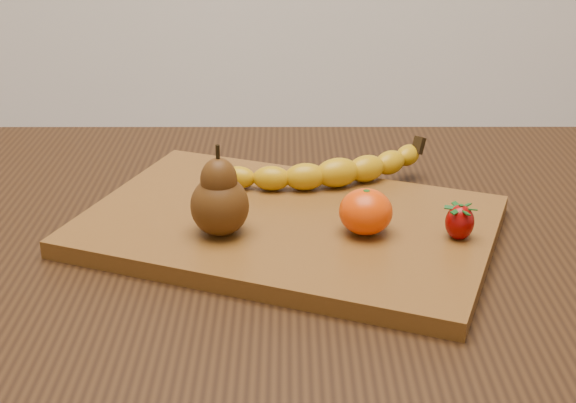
{
  "coord_description": "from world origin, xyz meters",
  "views": [
    {
      "loc": [
        -0.03,
        -0.85,
        1.16
      ],
      "look_at": [
        -0.03,
        -0.03,
        0.8
      ],
      "focal_mm": 50.0,
      "sensor_mm": 36.0,
      "label": 1
    }
  ],
  "objects_px": {
    "cutting_board": "(288,226)",
    "pear": "(219,190)",
    "table": "(314,295)",
    "mandarin": "(366,212)"
  },
  "relations": [
    {
      "from": "pear",
      "to": "mandarin",
      "type": "relative_size",
      "value": 1.7
    },
    {
      "from": "table",
      "to": "pear",
      "type": "distance_m",
      "value": 0.21
    },
    {
      "from": "cutting_board",
      "to": "pear",
      "type": "relative_size",
      "value": 4.56
    },
    {
      "from": "table",
      "to": "mandarin",
      "type": "xyz_separation_m",
      "value": [
        0.05,
        -0.07,
        0.14
      ]
    },
    {
      "from": "table",
      "to": "cutting_board",
      "type": "height_order",
      "value": "cutting_board"
    },
    {
      "from": "table",
      "to": "pear",
      "type": "height_order",
      "value": "pear"
    },
    {
      "from": "table",
      "to": "cutting_board",
      "type": "distance_m",
      "value": 0.12
    },
    {
      "from": "pear",
      "to": "mandarin",
      "type": "height_order",
      "value": "pear"
    },
    {
      "from": "cutting_board",
      "to": "mandarin",
      "type": "height_order",
      "value": "mandarin"
    },
    {
      "from": "table",
      "to": "mandarin",
      "type": "bearing_deg",
      "value": -51.84
    }
  ]
}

